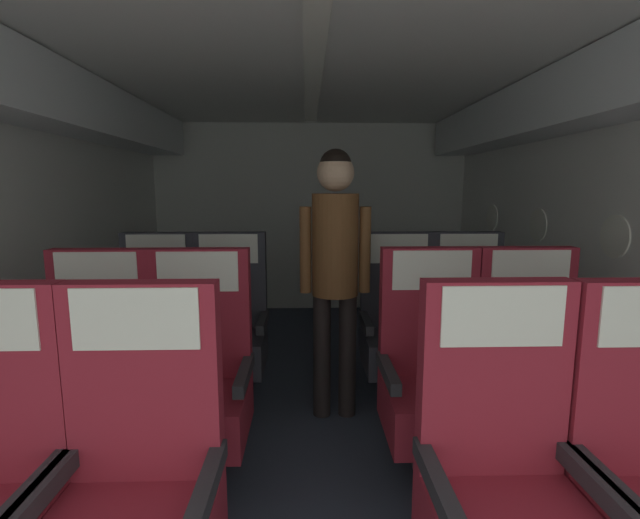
{
  "coord_description": "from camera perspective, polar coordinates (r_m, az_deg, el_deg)",
  "views": [
    {
      "loc": [
        -0.05,
        0.08,
        1.42
      ],
      "look_at": [
        0.04,
        3.03,
        0.96
      ],
      "focal_mm": 25.31,
      "sensor_mm": 36.0,
      "label": 1
    }
  ],
  "objects": [
    {
      "name": "seat_c_right_aisle",
      "position": [
        3.3,
        18.35,
        -8.3
      ],
      "size": [
        0.53,
        0.49,
        1.13
      ],
      "color": "#38383D",
      "rests_on": "ground"
    },
    {
      "name": "seat_b_left_aisle",
      "position": [
        2.38,
        -15.19,
        -14.92
      ],
      "size": [
        0.53,
        0.49,
        1.13
      ],
      "color": "#38383D",
      "rests_on": "ground"
    },
    {
      "name": "seat_c_left_window",
      "position": [
        3.28,
        -20.0,
        -8.45
      ],
      "size": [
        0.53,
        0.49,
        1.13
      ],
      "color": "#38383D",
      "rests_on": "ground"
    },
    {
      "name": "flight_attendant",
      "position": [
        2.73,
        1.93,
        0.57
      ],
      "size": [
        0.43,
        0.28,
        1.66
      ],
      "rotation": [
        0.0,
        0.0,
        2.87
      ],
      "color": "black",
      "rests_on": "ground"
    },
    {
      "name": "fuselage_shell",
      "position": [
        2.89,
        -0.76,
        12.67
      ],
      "size": [
        3.75,
        5.44,
        2.23
      ],
      "color": "silver",
      "rests_on": "ground"
    },
    {
      "name": "seat_b_right_aisle",
      "position": [
        2.58,
        25.19,
        -13.53
      ],
      "size": [
        0.53,
        0.49,
        1.13
      ],
      "color": "#38383D",
      "rests_on": "ground"
    },
    {
      "name": "ground",
      "position": [
        2.99,
        -0.63,
        -19.8
      ],
      "size": [
        3.87,
        5.79,
        0.02
      ],
      "primitive_type": "cube",
      "color": "#2D3342"
    },
    {
      "name": "seat_a_right_window",
      "position": [
        1.72,
        22.29,
        -25.36
      ],
      "size": [
        0.53,
        0.49,
        1.13
      ],
      "color": "#38383D",
      "rests_on": "ground"
    },
    {
      "name": "seat_b_left_window",
      "position": [
        2.53,
        -26.45,
        -14.04
      ],
      "size": [
        0.53,
        0.49,
        1.13
      ],
      "color": "#38383D",
      "rests_on": "ground"
    },
    {
      "name": "seat_c_left_aisle",
      "position": [
        3.17,
        -11.46,
        -8.7
      ],
      "size": [
        0.53,
        0.49,
        1.13
      ],
      "color": "#38383D",
      "rests_on": "ground"
    },
    {
      "name": "seat_a_left_aisle",
      "position": [
        1.69,
        -22.3,
        -25.97
      ],
      "size": [
        0.53,
        0.49,
        1.13
      ],
      "color": "#38383D",
      "rests_on": "ground"
    },
    {
      "name": "seat_c_right_window",
      "position": [
        3.16,
        9.98,
        -8.7
      ],
      "size": [
        0.53,
        0.49,
        1.13
      ],
      "color": "#38383D",
      "rests_on": "ground"
    },
    {
      "name": "seat_b_right_window",
      "position": [
        2.4,
        14.07,
        -14.6
      ],
      "size": [
        0.53,
        0.49,
        1.13
      ],
      "color": "#38383D",
      "rests_on": "ground"
    }
  ]
}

